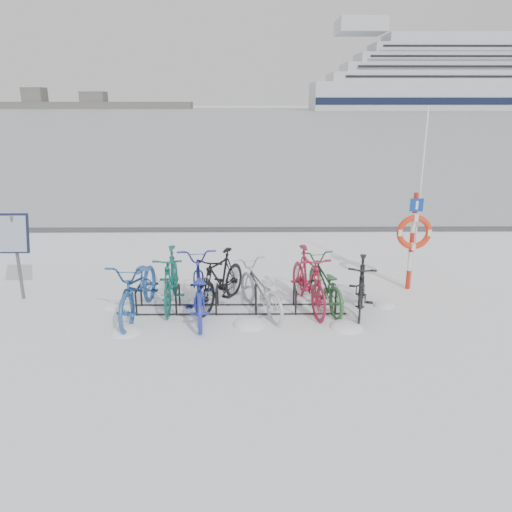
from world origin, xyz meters
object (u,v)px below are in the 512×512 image
Objects in this scene: lifebuoy_station at (414,232)px; cruise_ferry at (466,81)px; info_board at (14,238)px; bike_rack at (236,301)px.

cruise_ferry is (88.61, 213.58, 10.65)m from lifebuoy_station.
info_board is 0.01× the size of cruise_ferry.
lifebuoy_station reaches higher than bike_rack.
cruise_ferry is at bearing 66.76° from bike_rack.
bike_rack is 0.03× the size of cruise_ferry.
lifebuoy_station is 231.47m from cruise_ferry.
bike_rack is 4.38m from info_board.
bike_rack is 233.83m from cruise_ferry.
bike_rack is at bearing -8.73° from info_board.
info_board is 7.74m from lifebuoy_station.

